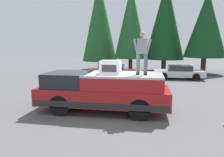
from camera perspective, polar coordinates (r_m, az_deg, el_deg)
ground_plane at (r=8.52m, az=1.19°, el=-9.97°), size 90.00×90.00×0.00m
pickup_truck at (r=8.73m, az=-2.46°, el=-3.55°), size 2.01×5.54×1.65m
compressor_unit at (r=8.33m, az=-0.43°, el=3.19°), size 0.65×0.84×0.56m
person_on_truck_bed at (r=8.14m, az=8.45°, el=7.37°), size 0.29×0.72×1.69m
parked_car_silver at (r=18.20m, az=18.22°, el=1.69°), size 1.64×4.10×1.16m
parked_car_maroon at (r=18.03m, az=0.03°, el=2.08°), size 1.64×4.10×1.16m
conifer_left at (r=22.59m, az=24.90°, el=13.60°), size 4.00×4.00×8.13m
conifer_center_left at (r=23.68m, az=14.74°, el=15.55°), size 4.25×4.25×9.83m
conifer_center_right at (r=22.74m, az=5.34°, el=15.54°), size 3.53×3.53×9.28m
conifer_right at (r=24.32m, az=-3.55°, el=16.00°), size 4.03×4.03×10.39m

